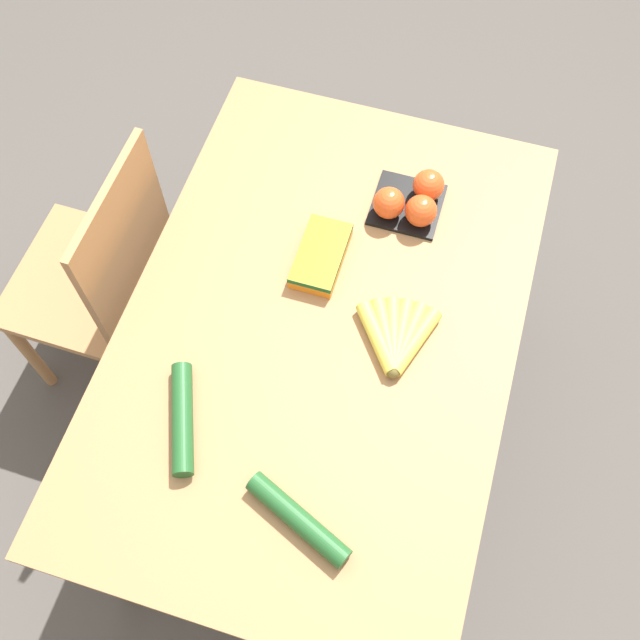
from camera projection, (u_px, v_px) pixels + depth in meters
name	position (u px, v px, depth m)	size (l,w,h in m)	color
ground_plane	(320.00, 432.00, 2.36)	(12.00, 12.00, 0.00)	#4C4742
dining_table	(320.00, 344.00, 1.79)	(1.34, 0.89, 0.74)	#9E7044
chair	(105.00, 280.00, 2.06)	(0.43, 0.41, 0.93)	#A87547
banana_bunch	(396.00, 338.00, 1.67)	(0.19, 0.19, 0.04)	brown
tomato_pack	(412.00, 200.00, 1.82)	(0.17, 0.17, 0.09)	black
carrot_bag	(321.00, 255.00, 1.77)	(0.19, 0.11, 0.04)	orange
cucumber_near	(182.00, 419.00, 1.58)	(0.24, 0.13, 0.05)	#1E5123
cucumber_far	(298.00, 519.00, 1.48)	(0.14, 0.24, 0.05)	#1E5123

